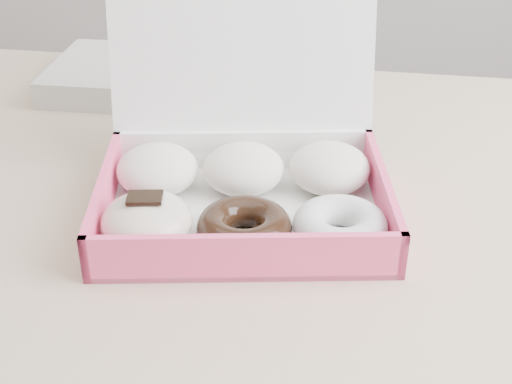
# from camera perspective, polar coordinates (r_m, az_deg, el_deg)

# --- Properties ---
(table) EXTENTS (1.20, 0.80, 0.75)m
(table) POSITION_cam_1_polar(r_m,az_deg,el_deg) (0.96, 0.85, -2.93)
(table) COLOR tan
(table) RESTS_ON ground
(donut_box) EXTENTS (0.38, 0.35, 0.24)m
(donut_box) POSITION_cam_1_polar(r_m,az_deg,el_deg) (0.83, -1.23, 0.86)
(donut_box) COLOR white
(donut_box) RESTS_ON table
(newspapers) EXTENTS (0.27, 0.22, 0.04)m
(newspapers) POSITION_cam_1_polar(r_m,az_deg,el_deg) (1.19, -9.68, 9.14)
(newspapers) COLOR silver
(newspapers) RESTS_ON table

